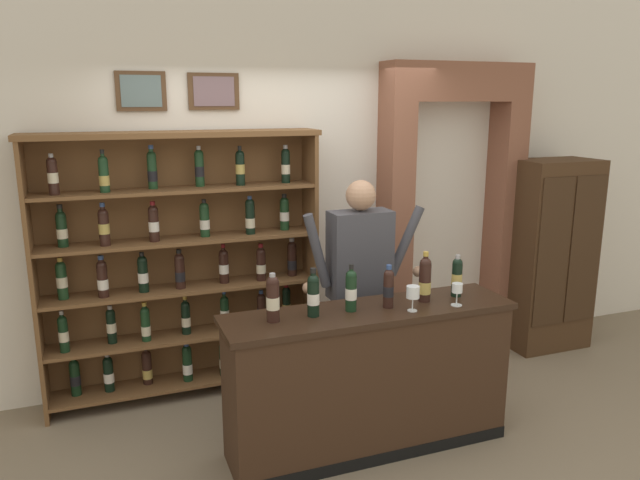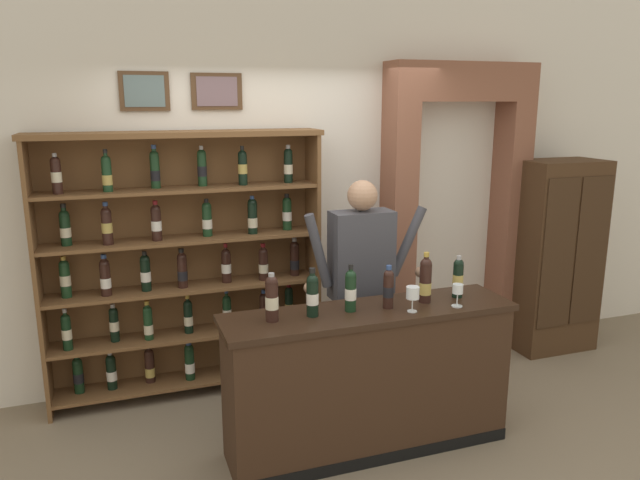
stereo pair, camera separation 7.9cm
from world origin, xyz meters
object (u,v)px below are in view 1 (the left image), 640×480
shopkeeper (360,268)px  wine_shelf (182,262)px  tasting_bottle_prosecco (457,276)px  tasting_bottle_chianti (425,279)px  side_cabinet (550,255)px  tasting_bottle_vin_santo (351,290)px  tasting_bottle_bianco (313,294)px  wine_glass_center (457,289)px  tasting_bottle_brunello (388,287)px  tasting_bottle_grappa (273,298)px  wine_glass_right (413,293)px  tasting_counter (369,379)px

shopkeeper → wine_shelf: bearing=152.3°
tasting_bottle_prosecco → tasting_bottle_chianti: bearing=-176.6°
side_cabinet → tasting_bottle_vin_santo: bearing=-158.1°
side_cabinet → tasting_bottle_bianco: side_cabinet is taller
side_cabinet → shopkeeper: 2.13m
tasting_bottle_prosecco → wine_glass_center: tasting_bottle_prosecco is taller
tasting_bottle_bianco → tasting_bottle_prosecco: 1.03m
side_cabinet → wine_glass_center: bearing=-147.2°
side_cabinet → tasting_bottle_brunello: side_cabinet is taller
tasting_bottle_grappa → tasting_bottle_bianco: 0.25m
tasting_bottle_bianco → tasting_bottle_vin_santo: 0.25m
side_cabinet → tasting_bottle_grappa: 3.08m
tasting_bottle_chianti → wine_glass_center: bearing=-44.5°
tasting_bottle_prosecco → wine_glass_right: 0.45m
side_cabinet → tasting_bottle_grappa: bearing=-161.6°
wine_glass_right → tasting_bottle_chianti: bearing=40.3°
tasting_bottle_grappa → tasting_bottle_bianco: (0.25, -0.00, -0.01)m
wine_shelf → tasting_counter: bearing=-50.5°
side_cabinet → tasting_bottle_chianti: 2.13m
wine_shelf → tasting_bottle_grappa: 1.26m
tasting_bottle_brunello → tasting_bottle_prosecco: bearing=4.3°
wine_shelf → shopkeeper: (1.19, -0.63, -0.01)m
tasting_counter → tasting_bottle_vin_santo: bearing=171.8°
tasting_bottle_bianco → wine_glass_right: (0.61, -0.13, -0.03)m
shopkeeper → tasting_bottle_prosecco: size_ratio=5.94×
side_cabinet → tasting_bottle_grappa: size_ratio=5.84×
tasting_bottle_bianco → wine_glass_right: tasting_bottle_bianco is taller
side_cabinet → tasting_bottle_brunello: bearing=-155.4°
tasting_counter → tasting_bottle_grappa: 0.89m
side_cabinet → tasting_counter: (-2.28, -0.98, -0.39)m
side_cabinet → tasting_bottle_vin_santo: size_ratio=5.76×
wine_glass_right → wine_glass_center: bearing=-1.5°
tasting_bottle_chianti → wine_glass_center: 0.22m
tasting_bottle_bianco → wine_shelf: bearing=117.4°
tasting_bottle_prosecco → wine_glass_center: 0.20m
tasting_counter → shopkeeper: shopkeeper is taller
side_cabinet → tasting_bottle_brunello: (-2.16, -0.99, 0.23)m
tasting_bottle_bianco → tasting_bottle_vin_santo: size_ratio=1.01×
tasting_counter → side_cabinet: bearing=23.3°
tasting_counter → tasting_bottle_bianco: 0.73m
wine_shelf → wine_glass_right: wine_shelf is taller
tasting_bottle_vin_santo → tasting_bottle_brunello: bearing=-5.6°
wine_glass_center → shopkeeper: bearing=116.6°
wine_shelf → side_cabinet: size_ratio=1.21×
shopkeeper → tasting_bottle_chianti: shopkeeper is taller
tasting_bottle_bianco → wine_glass_center: tasting_bottle_bianco is taller
tasting_bottle_bianco → wine_glass_center: (0.93, -0.14, -0.03)m
tasting_counter → wine_glass_right: wine_glass_right is taller
side_cabinet → tasting_counter: 2.51m
tasting_bottle_vin_santo → tasting_bottle_grappa: bearing=-179.4°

